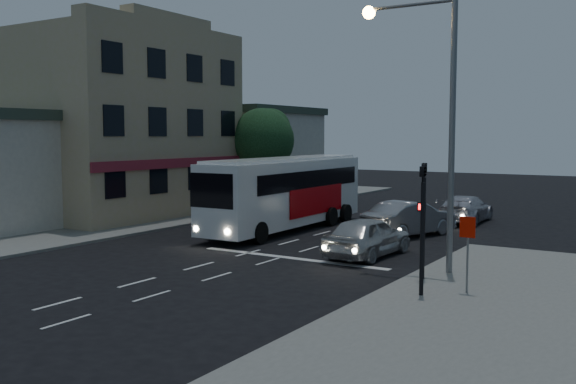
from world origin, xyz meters
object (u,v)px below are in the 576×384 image
Objects in this scene: streetlight at (433,101)px; street_tree at (262,137)px; tour_bus at (286,191)px; car_sedan_a at (409,219)px; car_sedan_b at (465,209)px; traffic_signal_side at (423,214)px; traffic_signal_main at (423,206)px; regulatory_sign at (467,242)px; car_suv at (367,236)px.

streetlight is 1.45× the size of street_tree.
tour_bus is 6.09m from car_sedan_a.
car_sedan_b is (0.80, 6.01, -0.09)m from car_sedan_a.
car_sedan_b is at bearing 102.59° from traffic_signal_side.
tour_bus is 2.83× the size of traffic_signal_main.
regulatory_sign is 23.40m from street_tree.
car_suv is 5.60m from car_sedan_a.
car_sedan_a is 11.11m from regulatory_sign.
car_sedan_a is 2.24× the size of regulatory_sign.
streetlight is (-0.96, 3.40, 3.31)m from traffic_signal_side.
streetlight is at bearing 154.97° from car_suv.
traffic_signal_side is (10.33, -9.20, 0.51)m from tour_bus.
car_sedan_a is 13.77m from street_tree.
car_sedan_a is 0.55× the size of streetlight.
regulatory_sign is at bearing 43.92° from traffic_signal_side.
tour_bus is 12.05m from traffic_signal_main.
streetlight is (3.05, -1.60, 4.95)m from car_suv.
traffic_signal_main is at bearing 109.49° from traffic_signal_side.
car_sedan_a is (5.83, 1.38, -1.10)m from tour_bus.
car_sedan_b is 17.08m from traffic_signal_side.
street_tree is at bearing -0.25° from car_sedan_b.
car_sedan_b is at bearing -88.82° from car_suv.
car_suv is at bearing -34.87° from tour_bus.
tour_bus is at bearing 148.28° from streetlight.
car_suv is at bearing 137.55° from traffic_signal_main.
car_sedan_a is at bearing 113.85° from traffic_signal_main.
car_suv is at bearing 152.31° from streetlight.
car_suv is 1.12× the size of traffic_signal_side.
car_suv is 6.48m from regulatory_sign.
streetlight reaches higher than car_sedan_a.
car_suv is at bearing 141.11° from regulatory_sign.
street_tree is at bearing 138.92° from regulatory_sign.
tour_bus is at bearing -48.69° from street_tree.
car_sedan_a is at bearing 113.05° from traffic_signal_side.
tour_bus is at bearing 46.24° from car_sedan_b.
regulatory_sign is at bearing -51.25° from streetlight.
tour_bus is 2.35× the size of car_sedan_a.
car_suv is at bearing 86.65° from car_sedan_b.
regulatory_sign is 5.18m from streetlight.
car_sedan_b is 0.80× the size of street_tree.
street_tree is (-12.50, 11.22, 3.72)m from car_suv.
streetlight is at bearing 133.97° from car_sedan_a.
streetlight is at bearing 99.91° from car_sedan_b.
street_tree reaches higher than tour_bus.
traffic_signal_side is at bearing -44.50° from street_tree.
traffic_signal_side is 4.84m from streetlight.
car_sedan_a is at bearing 119.78° from regulatory_sign.
traffic_signal_main is 2.10m from traffic_signal_side.
traffic_signal_side is 23.24m from street_tree.
tour_bus is 13.84m from traffic_signal_side.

